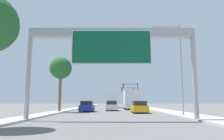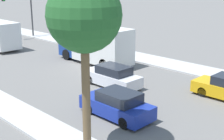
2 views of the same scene
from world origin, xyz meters
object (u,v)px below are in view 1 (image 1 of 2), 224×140
(traffic_light_near_intersection, at_px, (133,91))
(palm_tree_background, at_px, (61,69))
(sign_gantry, at_px, (112,45))
(street_lamp_right, at_px, (178,61))
(truck_box_primary, at_px, (131,100))
(car_mid_center, at_px, (87,107))
(truck_box_secondary, at_px, (112,101))
(traffic_light_mid_block, at_px, (130,93))
(car_far_left, at_px, (139,107))
(car_near_left, at_px, (112,106))

(traffic_light_near_intersection, relative_size, palm_tree_background, 0.83)
(sign_gantry, relative_size, street_lamp_right, 1.46)
(truck_box_primary, bearing_deg, palm_tree_background, -134.09)
(car_mid_center, relative_size, truck_box_secondary, 0.49)
(truck_box_primary, height_order, street_lamp_right, street_lamp_right)
(traffic_light_mid_block, height_order, street_lamp_right, street_lamp_right)
(car_far_left, relative_size, traffic_light_near_intersection, 0.72)
(car_far_left, height_order, truck_box_secondary, truck_box_secondary)
(sign_gantry, distance_m, traffic_light_mid_block, 50.44)
(sign_gantry, bearing_deg, truck_box_secondary, 90.00)
(car_far_left, relative_size, car_near_left, 1.01)
(car_near_left, xyz_separation_m, truck_box_secondary, (0.00, 18.55, 0.84))
(truck_box_primary, bearing_deg, traffic_light_near_intersection, 83.06)
(traffic_light_near_intersection, height_order, palm_tree_background, palm_tree_background)
(car_mid_center, bearing_deg, traffic_light_near_intersection, 70.56)
(truck_box_secondary, bearing_deg, car_near_left, -90.00)
(car_near_left, relative_size, truck_box_primary, 0.58)
(sign_gantry, xyz_separation_m, traffic_light_near_intersection, (5.45, 40.11, -1.65))
(sign_gantry, xyz_separation_m, traffic_light_mid_block, (5.43, 50.11, -1.89))
(car_mid_center, relative_size, car_near_left, 0.95)
(car_mid_center, xyz_separation_m, car_near_left, (3.50, 3.86, 0.01))
(car_near_left, xyz_separation_m, traffic_light_mid_block, (5.43, 31.51, 3.23))
(car_mid_center, distance_m, car_near_left, 5.21)
(palm_tree_background, distance_m, street_lamp_right, 16.12)
(truck_box_primary, xyz_separation_m, palm_tree_background, (-10.56, -10.90, 4.24))
(traffic_light_near_intersection, distance_m, street_lamp_right, 35.66)
(truck_box_primary, relative_size, traffic_light_mid_block, 1.32)
(car_near_left, height_order, traffic_light_mid_block, traffic_light_mid_block)
(truck_box_secondary, bearing_deg, car_far_left, -82.23)
(truck_box_secondary, relative_size, palm_tree_background, 1.15)
(car_near_left, xyz_separation_m, truck_box_primary, (3.50, 5.46, 0.99))
(sign_gantry, distance_m, car_far_left, 13.06)
(car_near_left, distance_m, truck_box_primary, 6.56)
(car_far_left, distance_m, traffic_light_near_intersection, 28.90)
(sign_gantry, distance_m, truck_box_secondary, 37.40)
(traffic_light_mid_block, xyz_separation_m, palm_tree_background, (-12.48, -36.95, 1.99))
(traffic_light_mid_block, bearing_deg, truck_box_primary, -94.23)
(sign_gantry, xyz_separation_m, car_far_left, (3.50, 11.49, -5.14))
(traffic_light_near_intersection, bearing_deg, car_far_left, -93.90)
(car_far_left, height_order, traffic_light_near_intersection, traffic_light_near_intersection)
(car_near_left, bearing_deg, street_lamp_right, -65.24)
(truck_box_primary, height_order, traffic_light_mid_block, traffic_light_mid_block)
(truck_box_primary, relative_size, traffic_light_near_intersection, 1.24)
(car_far_left, bearing_deg, street_lamp_right, -66.72)
(car_mid_center, distance_m, traffic_light_near_intersection, 27.12)
(truck_box_secondary, bearing_deg, traffic_light_near_intersection, 28.50)
(car_near_left, bearing_deg, traffic_light_near_intersection, 75.77)
(street_lamp_right, bearing_deg, traffic_light_near_intersection, 91.70)
(truck_box_primary, relative_size, palm_tree_background, 1.03)
(traffic_light_mid_block, distance_m, street_lamp_right, 45.66)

